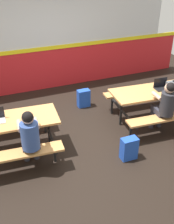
{
  "coord_description": "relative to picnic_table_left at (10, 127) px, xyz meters",
  "views": [
    {
      "loc": [
        -1.79,
        -4.48,
        3.32
      ],
      "look_at": [
        0.0,
        -0.12,
        0.55
      ],
      "focal_mm": 43.47,
      "sensor_mm": 36.0,
      "label": 1
    }
  ],
  "objects": [
    {
      "name": "picnic_table_right",
      "position": [
        3.06,
        0.02,
        0.0
      ],
      "size": [
        1.82,
        1.68,
        0.74
      ],
      "color": "tan",
      "rests_on": "ground"
    },
    {
      "name": "satchel_spare",
      "position": [
        1.96,
        -0.98,
        -0.36
      ],
      "size": [
        0.3,
        0.22,
        0.44
      ],
      "color": "#1E47B2",
      "rests_on": "ground"
    },
    {
      "name": "picnic_table_left",
      "position": [
        0.0,
        0.0,
        0.0
      ],
      "size": [
        1.82,
        1.68,
        0.74
      ],
      "color": "tan",
      "rests_on": "ground"
    },
    {
      "name": "student_nearer",
      "position": [
        0.26,
        -0.58,
        0.13
      ],
      "size": [
        0.38,
        0.53,
        1.21
      ],
      "color": "#2D2D38",
      "rests_on": "ground"
    },
    {
      "name": "backpack_dark",
      "position": [
        1.92,
        1.19,
        -0.36
      ],
      "size": [
        0.3,
        0.22,
        0.44
      ],
      "color": "#1E47B2",
      "rests_on": "ground"
    },
    {
      "name": "accent_backdrop",
      "position": [
        1.53,
        2.6,
        0.67
      ],
      "size": [
        8.0,
        0.14,
        2.6
      ],
      "color": "red",
      "rests_on": "ground"
    },
    {
      "name": "student_further",
      "position": [
        3.01,
        -0.53,
        0.13
      ],
      "size": [
        0.38,
        0.53,
        1.21
      ],
      "color": "#2D2D38",
      "rests_on": "ground"
    },
    {
      "name": "laptop_dark",
      "position": [
        3.32,
        0.04,
        0.21
      ],
      "size": [
        0.34,
        0.25,
        0.22
      ],
      "color": "black",
      "rests_on": "picnic_table_right"
    },
    {
      "name": "ground_plane",
      "position": [
        1.53,
        0.13,
        -0.58
      ],
      "size": [
        10.0,
        10.0,
        0.02
      ],
      "primitive_type": "cube",
      "color": "black"
    }
  ]
}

